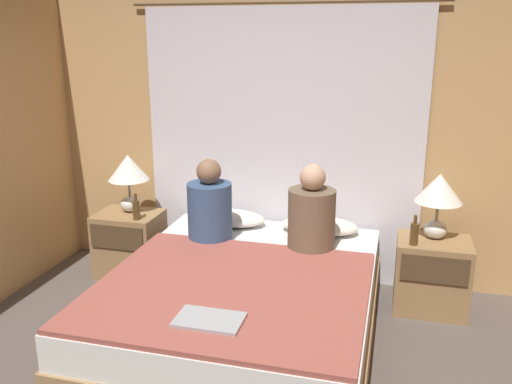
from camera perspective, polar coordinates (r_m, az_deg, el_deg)
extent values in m
cube|color=tan|center=(4.39, 2.82, 6.94)|extent=(3.99, 0.06, 2.50)
cube|color=silver|center=(4.36, 2.62, 4.67)|extent=(2.23, 0.03, 2.17)
cylinder|color=brown|center=(4.28, 2.82, 19.33)|extent=(2.43, 0.02, 0.02)
cube|color=#99754C|center=(3.69, -1.26, -13.36)|extent=(1.67, 2.07, 0.27)
cube|color=white|center=(3.58, -1.29, -9.98)|extent=(1.63, 2.03, 0.22)
cube|color=#937047|center=(4.69, -13.12, -5.32)|extent=(0.52, 0.40, 0.54)
cube|color=#4C3823|center=(4.47, -14.46, -4.67)|extent=(0.46, 0.02, 0.19)
cube|color=#937047|center=(4.20, 17.99, -8.31)|extent=(0.52, 0.40, 0.54)
cube|color=#4C3823|center=(3.96, 18.29, -7.78)|extent=(0.46, 0.02, 0.19)
ellipsoid|color=silver|center=(4.63, -13.06, -1.21)|extent=(0.17, 0.17, 0.13)
cylinder|color=#B2A893|center=(4.59, -13.17, 0.42)|extent=(0.02, 0.02, 0.14)
cone|color=white|center=(4.55, -13.30, 2.53)|extent=(0.33, 0.33, 0.21)
ellipsoid|color=silver|center=(4.13, 18.35, -3.74)|extent=(0.17, 0.17, 0.13)
cylinder|color=#B2A893|center=(4.09, 18.52, -1.94)|extent=(0.02, 0.02, 0.14)
cone|color=white|center=(4.04, 18.74, 0.41)|extent=(0.33, 0.33, 0.21)
ellipsoid|color=silver|center=(4.35, -2.91, -2.73)|extent=(0.59, 0.32, 0.12)
ellipsoid|color=silver|center=(4.20, 6.70, -3.54)|extent=(0.59, 0.32, 0.12)
cube|color=#994C42|center=(3.29, -2.66, -10.10)|extent=(1.61, 1.46, 0.03)
cylinder|color=#38517A|center=(4.00, -4.88, -2.12)|extent=(0.33, 0.33, 0.44)
sphere|color=#846047|center=(3.91, -4.99, 2.18)|extent=(0.18, 0.18, 0.18)
cylinder|color=brown|center=(3.82, 5.86, -2.98)|extent=(0.33, 0.33, 0.44)
sphere|color=tan|center=(3.73, 5.99, 1.56)|extent=(0.18, 0.18, 0.18)
cylinder|color=#513819|center=(4.41, -12.48, -1.88)|extent=(0.06, 0.06, 0.15)
cylinder|color=#513819|center=(4.38, -12.56, -0.55)|extent=(0.02, 0.02, 0.06)
cylinder|color=#513819|center=(3.95, 16.31, -4.27)|extent=(0.06, 0.06, 0.16)
cylinder|color=#513819|center=(3.92, 16.44, -2.79)|extent=(0.02, 0.02, 0.06)
cube|color=#9EA0A5|center=(2.91, -4.95, -13.26)|extent=(0.35, 0.23, 0.02)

